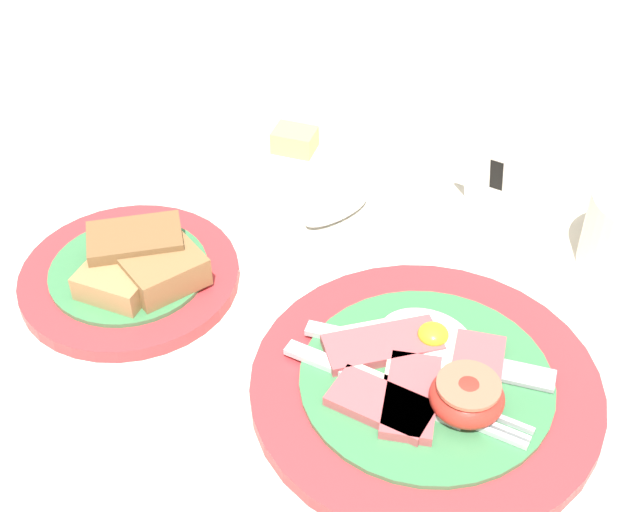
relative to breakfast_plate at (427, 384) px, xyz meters
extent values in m
plane|color=beige|center=(-0.08, -0.02, -0.01)|extent=(3.00, 3.00, 0.00)
cylinder|color=red|center=(0.00, 0.00, 0.00)|extent=(0.25, 0.25, 0.01)
cylinder|color=#3D7F4C|center=(0.00, 0.00, 0.00)|extent=(0.18, 0.18, 0.00)
cube|color=#BC5156|center=(-0.04, 0.01, 0.01)|extent=(0.09, 0.09, 0.01)
cube|color=beige|center=(-0.05, 0.02, 0.01)|extent=(0.07, 0.06, 0.01)
cube|color=#BC5156|center=(-0.02, -0.04, 0.01)|extent=(0.07, 0.04, 0.01)
cube|color=beige|center=(-0.02, -0.02, 0.01)|extent=(0.07, 0.01, 0.01)
cube|color=#BC5156|center=(0.03, 0.02, 0.01)|extent=(0.05, 0.08, 0.01)
cube|color=beige|center=(0.01, 0.02, 0.01)|extent=(0.03, 0.06, 0.01)
cube|color=#BC5156|center=(0.00, -0.02, 0.01)|extent=(0.06, 0.08, 0.01)
cube|color=beige|center=(-0.02, -0.03, 0.01)|extent=(0.03, 0.07, 0.01)
ellipsoid|color=red|center=(0.03, -0.01, 0.02)|extent=(0.05, 0.05, 0.03)
cylinder|color=#DB664C|center=(0.03, -0.01, 0.03)|extent=(0.04, 0.04, 0.00)
ellipsoid|color=white|center=(-0.02, 0.03, 0.01)|extent=(0.07, 0.06, 0.01)
ellipsoid|color=yellow|center=(-0.01, 0.03, 0.01)|extent=(0.02, 0.02, 0.01)
cube|color=silver|center=(-0.05, -0.02, 0.01)|extent=(0.11, 0.02, 0.00)
cube|color=silver|center=(0.02, -0.02, 0.01)|extent=(0.03, 0.02, 0.00)
cube|color=silver|center=(0.06, -0.03, 0.01)|extent=(0.04, 0.00, 0.00)
cube|color=silver|center=(0.06, -0.02, 0.01)|extent=(0.04, 0.00, 0.00)
cube|color=silver|center=(0.06, -0.01, 0.01)|extent=(0.04, 0.00, 0.00)
cube|color=silver|center=(-0.05, 0.01, 0.01)|extent=(0.11, 0.04, 0.00)
cube|color=#9EA0A5|center=(0.04, 0.03, 0.01)|extent=(0.08, 0.04, 0.00)
cylinder|color=red|center=(-0.26, -0.01, 0.00)|extent=(0.18, 0.18, 0.01)
cylinder|color=#3D7F4C|center=(-0.26, -0.01, 0.00)|extent=(0.13, 0.13, 0.00)
cube|color=#9E7A4C|center=(-0.25, -0.03, 0.02)|extent=(0.06, 0.06, 0.02)
cube|color=brown|center=(-0.26, 0.00, 0.02)|extent=(0.09, 0.08, 0.03)
cube|color=olive|center=(-0.24, -0.01, 0.02)|extent=(0.09, 0.08, 0.03)
cylinder|color=white|center=(0.09, 0.21, 0.03)|extent=(0.09, 0.09, 0.07)
cylinder|color=silver|center=(-0.24, 0.21, -0.01)|extent=(0.11, 0.11, 0.01)
cube|color=#F4E06B|center=(-0.24, 0.21, 0.01)|extent=(0.05, 0.04, 0.02)
cube|color=white|center=(-0.04, 0.23, 0.03)|extent=(0.06, 0.02, 0.07)
cube|color=white|center=(-0.04, 0.25, 0.03)|extent=(0.06, 0.02, 0.07)
cube|color=black|center=(-0.04, 0.22, 0.03)|extent=(0.01, 0.01, 0.04)
cube|color=silver|center=(-0.19, 0.05, -0.01)|extent=(0.05, 0.10, 0.01)
ellipsoid|color=silver|center=(-0.16, 0.15, 0.00)|extent=(0.05, 0.07, 0.01)
camera|label=1|loc=(0.14, -0.41, 0.49)|focal=50.00mm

